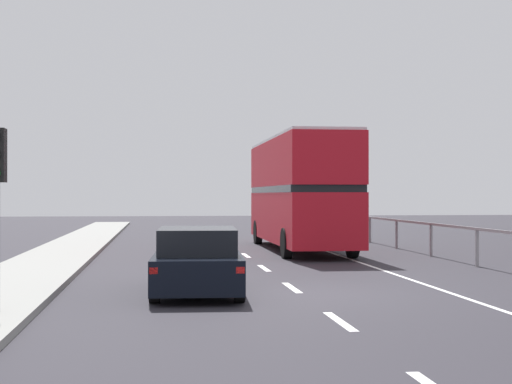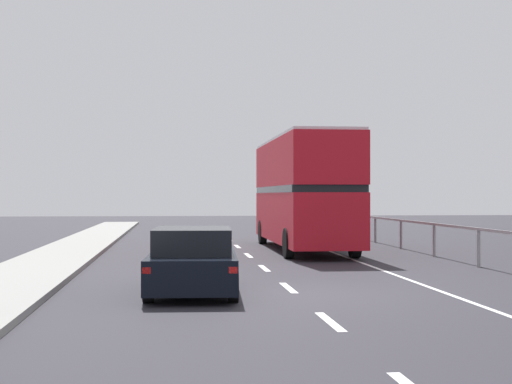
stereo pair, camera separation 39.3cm
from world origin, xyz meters
The scene contains 5 objects.
ground_plane centered at (0.00, 0.00, -0.05)m, with size 73.36×120.00×0.10m, color #28262D.
lane_paint_markings centered at (2.03, 8.60, 0.00)m, with size 3.32×46.00×0.01m.
bridge_side_railing centered at (6.17, 9.00, 0.93)m, with size 0.10×42.00×1.14m.
double_decker_bus_red centered at (2.29, 12.47, 2.25)m, with size 2.52×10.65×4.20m.
hatchback_car_near centered at (-2.15, 0.20, 0.67)m, with size 2.02×4.45×1.39m.
Camera 2 is at (-2.56, -16.27, 2.09)m, focal length 54.39 mm.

